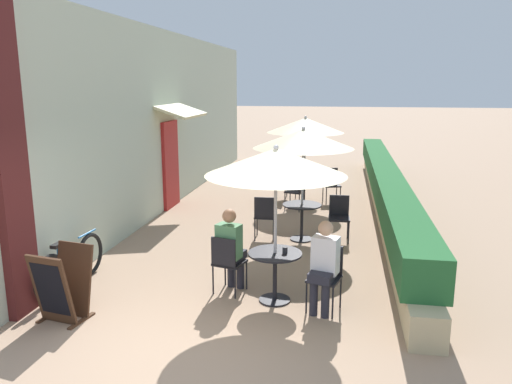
{
  "coord_description": "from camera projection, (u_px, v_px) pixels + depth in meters",
  "views": [
    {
      "loc": [
        1.72,
        -4.94,
        3.0
      ],
      "look_at": [
        0.15,
        4.02,
        1.0
      ],
      "focal_mm": 35.0,
      "sensor_mm": 36.0,
      "label": 1
    }
  ],
  "objects": [
    {
      "name": "patio_table_near",
      "position": [
        275.0,
        267.0,
        6.91
      ],
      "size": [
        0.75,
        0.75,
        0.71
      ],
      "color": "black",
      "rests_on": "ground_plane"
    },
    {
      "name": "planter_hedge",
      "position": [
        385.0,
        188.0,
        11.95
      ],
      "size": [
        0.6,
        13.42,
        1.01
      ],
      "color": "tan",
      "rests_on": "ground_plane"
    },
    {
      "name": "cafe_chair_far_left",
      "position": [
        331.0,
        182.0,
        12.7
      ],
      "size": [
        0.5,
        0.5,
        0.87
      ],
      "rotation": [
        0.0,
        0.0,
        3.42
      ],
      "color": "black",
      "rests_on": "ground_plane"
    },
    {
      "name": "menu_board",
      "position": [
        63.0,
        285.0,
        6.38
      ],
      "size": [
        0.64,
        0.72,
        0.95
      ],
      "rotation": [
        0.0,
        0.0,
        -0.18
      ],
      "color": "#422819",
      "rests_on": "ground_plane"
    },
    {
      "name": "cafe_chair_mid_right",
      "position": [
        265.0,
        214.0,
        9.64
      ],
      "size": [
        0.42,
        0.42,
        0.87
      ],
      "rotation": [
        0.0,
        0.0,
        6.33
      ],
      "color": "black",
      "rests_on": "ground_plane"
    },
    {
      "name": "coffee_cup_far",
      "position": [
        303.0,
        173.0,
        12.59
      ],
      "size": [
        0.07,
        0.07,
        0.09
      ],
      "color": "teal",
      "rests_on": "patio_table_far"
    },
    {
      "name": "patio_umbrella_near",
      "position": [
        276.0,
        162.0,
        6.59
      ],
      "size": [
        1.9,
        1.9,
        2.2
      ],
      "color": "#B7B7BC",
      "rests_on": "ground_plane"
    },
    {
      "name": "seated_patron_near_left",
      "position": [
        324.0,
        263.0,
        6.53
      ],
      "size": [
        0.42,
        0.47,
        1.25
      ],
      "rotation": [
        0.0,
        0.0,
        9.15
      ],
      "color": "#23232D",
      "rests_on": "ground_plane"
    },
    {
      "name": "coffee_cup_near",
      "position": [
        285.0,
        250.0,
        6.83
      ],
      "size": [
        0.07,
        0.07,
        0.09
      ],
      "color": "#232328",
      "rests_on": "patio_table_near"
    },
    {
      "name": "cafe_chair_near_left",
      "position": [
        326.0,
        272.0,
        6.67
      ],
      "size": [
        0.49,
        0.49,
        0.87
      ],
      "rotation": [
        0.0,
        0.0,
        9.15
      ],
      "color": "black",
      "rests_on": "ground_plane"
    },
    {
      "name": "patio_umbrella_mid",
      "position": [
        303.0,
        139.0,
        9.31
      ],
      "size": [
        1.9,
        1.9,
        2.2
      ],
      "color": "#B7B7BC",
      "rests_on": "ground_plane"
    },
    {
      "name": "bicycle_leaning",
      "position": [
        71.0,
        265.0,
        7.4
      ],
      "size": [
        0.17,
        1.69,
        0.77
      ],
      "rotation": [
        0.0,
        0.0,
        -0.07
      ],
      "color": "black",
      "rests_on": "ground_plane"
    },
    {
      "name": "patio_umbrella_far",
      "position": [
        305.0,
        125.0,
        12.24
      ],
      "size": [
        1.9,
        1.9,
        2.2
      ],
      "color": "#B7B7BC",
      "rests_on": "ground_plane"
    },
    {
      "name": "cafe_chair_far_right",
      "position": [
        284.0,
        179.0,
        13.07
      ],
      "size": [
        0.57,
        0.57,
        0.87
      ],
      "rotation": [
        0.0,
        0.0,
        5.52
      ],
      "color": "black",
      "rests_on": "ground_plane"
    },
    {
      "name": "patio_table_far",
      "position": [
        304.0,
        184.0,
        12.55
      ],
      "size": [
        0.75,
        0.75,
        0.71
      ],
      "color": "black",
      "rests_on": "ground_plane"
    },
    {
      "name": "cafe_chair_near_right",
      "position": [
        227.0,
        260.0,
        7.14
      ],
      "size": [
        0.49,
        0.49,
        0.87
      ],
      "rotation": [
        0.0,
        0.0,
        12.29
      ],
      "color": "black",
      "rests_on": "ground_plane"
    },
    {
      "name": "cafe_chair_far_back",
      "position": [
        298.0,
        189.0,
        11.88
      ],
      "size": [
        0.48,
        0.48,
        0.87
      ],
      "rotation": [
        0.0,
        0.0,
        7.61
      ],
      "color": "black",
      "rests_on": "ground_plane"
    },
    {
      "name": "seated_patron_near_right",
      "position": [
        231.0,
        246.0,
        7.2
      ],
      "size": [
        0.42,
        0.47,
        1.25
      ],
      "rotation": [
        0.0,
        0.0,
        12.29
      ],
      "color": "#23232D",
      "rests_on": "ground_plane"
    },
    {
      "name": "cafe_facade_wall",
      "position": [
        171.0,
        120.0,
        12.47
      ],
      "size": [
        0.98,
        14.42,
        4.2
      ],
      "color": "#B2C1AD",
      "rests_on": "ground_plane"
    },
    {
      "name": "ground_plane",
      "position": [
        183.0,
        351.0,
        5.69
      ],
      "size": [
        120.0,
        120.0,
        0.0
      ],
      "primitive_type": "plane",
      "color": "#9E7F66"
    },
    {
      "name": "patio_table_mid",
      "position": [
        302.0,
        215.0,
        9.63
      ],
      "size": [
        0.75,
        0.75,
        0.71
      ],
      "color": "black",
      "rests_on": "ground_plane"
    },
    {
      "name": "cafe_chair_mid_left",
      "position": [
        339.0,
        214.0,
        9.62
      ],
      "size": [
        0.42,
        0.42,
        0.87
      ],
      "rotation": [
        0.0,
        0.0,
        3.19
      ],
      "color": "black",
      "rests_on": "ground_plane"
    }
  ]
}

